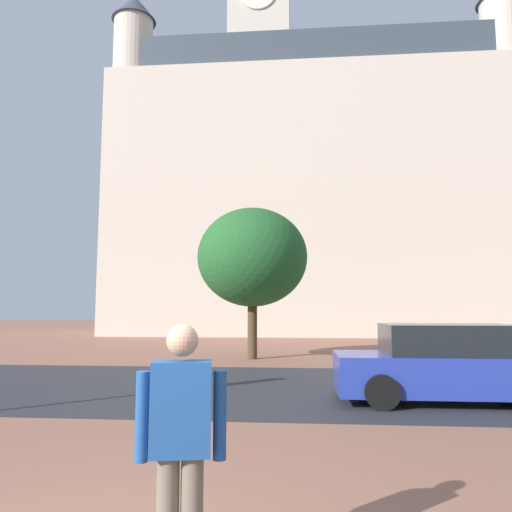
{
  "coord_description": "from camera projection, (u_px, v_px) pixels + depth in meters",
  "views": [
    {
      "loc": [
        1.47,
        -3.09,
        1.84
      ],
      "look_at": [
        0.2,
        11.53,
        3.45
      ],
      "focal_mm": 33.62,
      "sensor_mm": 36.0,
      "label": 1
    }
  ],
  "objects": [
    {
      "name": "tree_curb_far",
      "position": [
        252.0,
        257.0,
        17.93
      ],
      "size": [
        4.1,
        4.1,
        5.6
      ],
      "color": "#4C3823",
      "rests_on": "ground_plane"
    },
    {
      "name": "person_skater",
      "position": [
        181.0,
        439.0,
        3.22
      ],
      "size": [
        0.6,
        0.34,
        1.73
      ],
      "color": "#706656",
      "rests_on": "ground_plane"
    },
    {
      "name": "car_blue",
      "position": [
        449.0,
        365.0,
        9.53
      ],
      "size": [
        4.45,
        2.0,
        1.52
      ],
      "color": "#23389E",
      "rests_on": "ground_plane"
    },
    {
      "name": "street_asphalt_strip",
      "position": [
        237.0,
        386.0,
        11.41
      ],
      "size": [
        120.0,
        7.26,
        0.0
      ],
      "primitive_type": "cube",
      "color": "#2D2D33",
      "rests_on": "ground_plane"
    },
    {
      "name": "ground_plane",
      "position": [
        244.0,
        377.0,
        12.89
      ],
      "size": [
        120.0,
        120.0,
        0.0
      ],
      "primitive_type": "plane",
      "color": "#93604C"
    },
    {
      "name": "landmark_building",
      "position": [
        307.0,
        188.0,
        36.41
      ],
      "size": [
        29.12,
        10.75,
        33.13
      ],
      "color": "beige",
      "rests_on": "ground_plane"
    }
  ]
}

